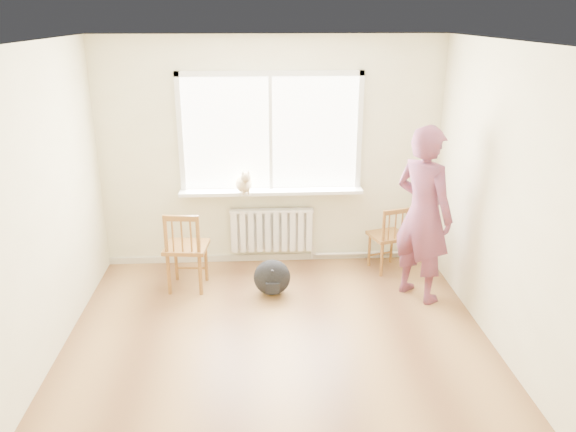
{
  "coord_description": "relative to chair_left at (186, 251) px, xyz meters",
  "views": [
    {
      "loc": [
        -0.17,
        -4.18,
        2.92
      ],
      "look_at": [
        0.14,
        1.2,
        0.96
      ],
      "focal_mm": 35.0,
      "sensor_mm": 36.0,
      "label": 1
    }
  ],
  "objects": [
    {
      "name": "floor",
      "position": [
        0.96,
        -1.51,
        -0.46
      ],
      "size": [
        4.5,
        4.5,
        0.0
      ],
      "primitive_type": "plane",
      "color": "#A27442",
      "rests_on": "ground"
    },
    {
      "name": "ceiling",
      "position": [
        0.96,
        -1.51,
        2.24
      ],
      "size": [
        4.5,
        4.5,
        0.0
      ],
      "primitive_type": "plane",
      "rotation": [
        3.14,
        0.0,
        0.0
      ],
      "color": "white",
      "rests_on": "back_wall"
    },
    {
      "name": "back_wall",
      "position": [
        0.96,
        0.74,
        0.89
      ],
      "size": [
        4.0,
        0.01,
        2.7
      ],
      "primitive_type": "cube",
      "color": "#EEE9BE",
      "rests_on": "ground"
    },
    {
      "name": "window",
      "position": [
        0.96,
        0.71,
        1.2
      ],
      "size": [
        2.12,
        0.05,
        1.42
      ],
      "color": "white",
      "rests_on": "back_wall"
    },
    {
      "name": "windowsill",
      "position": [
        0.96,
        0.63,
        0.47
      ],
      "size": [
        2.15,
        0.22,
        0.04
      ],
      "primitive_type": "cube",
      "color": "white",
      "rests_on": "back_wall"
    },
    {
      "name": "radiator",
      "position": [
        0.96,
        0.65,
        -0.03
      ],
      "size": [
        1.0,
        0.12,
        0.55
      ],
      "color": "white",
      "rests_on": "back_wall"
    },
    {
      "name": "heating_pipe",
      "position": [
        2.21,
        0.68,
        -0.38
      ],
      "size": [
        1.4,
        0.04,
        0.04
      ],
      "primitive_type": "cylinder",
      "rotation": [
        0.0,
        1.57,
        0.0
      ],
      "color": "silver",
      "rests_on": "back_wall"
    },
    {
      "name": "baseboard",
      "position": [
        0.96,
        0.72,
        -0.42
      ],
      "size": [
        4.0,
        0.03,
        0.08
      ],
      "primitive_type": "cube",
      "color": "beige",
      "rests_on": "ground"
    },
    {
      "name": "chair_left",
      "position": [
        0.0,
        0.0,
        0.0
      ],
      "size": [
        0.5,
        0.48,
        0.92
      ],
      "rotation": [
        0.0,
        0.0,
        3.04
      ],
      "color": "olive",
      "rests_on": "floor"
    },
    {
      "name": "chair_right",
      "position": [
        2.34,
        0.35,
        -0.05
      ],
      "size": [
        0.49,
        0.48,
        0.81
      ],
      "rotation": [
        0.0,
        0.0,
        3.43
      ],
      "color": "olive",
      "rests_on": "floor"
    },
    {
      "name": "person",
      "position": [
        2.51,
        -0.3,
        0.48
      ],
      "size": [
        0.77,
        0.82,
        1.88
      ],
      "primitive_type": "imported",
      "rotation": [
        0.0,
        0.0,
        2.2
      ],
      "color": "#AD3941",
      "rests_on": "floor"
    },
    {
      "name": "cat",
      "position": [
        0.65,
        0.54,
        0.61
      ],
      "size": [
        0.25,
        0.44,
        0.3
      ],
      "rotation": [
        0.0,
        0.0,
        0.2
      ],
      "color": "beige",
      "rests_on": "windowsill"
    },
    {
      "name": "backpack",
      "position": [
        0.94,
        -0.18,
        -0.26
      ],
      "size": [
        0.42,
        0.32,
        0.4
      ],
      "primitive_type": "ellipsoid",
      "rotation": [
        0.0,
        0.0,
        -0.06
      ],
      "color": "black",
      "rests_on": "floor"
    }
  ]
}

